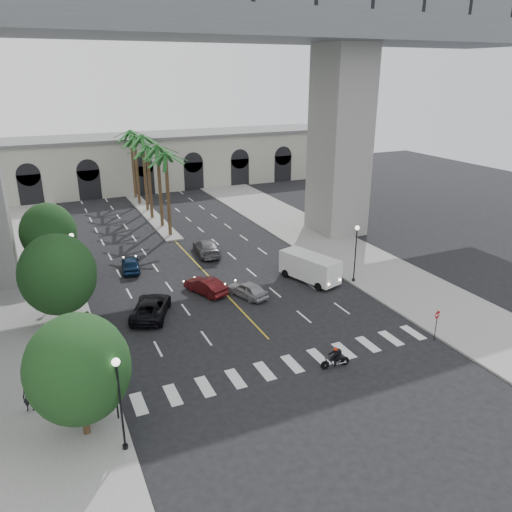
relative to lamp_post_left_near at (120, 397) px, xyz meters
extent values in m
plane|color=black|center=(11.40, 5.00, -3.22)|extent=(140.00, 140.00, 0.00)
cube|color=gray|center=(-3.60, 20.00, -3.15)|extent=(8.00, 100.00, 0.15)
cube|color=gray|center=(26.40, 20.00, -3.15)|extent=(8.00, 100.00, 0.15)
cube|color=gray|center=(11.40, 43.00, -3.12)|extent=(2.00, 24.00, 0.20)
cube|color=beige|center=(11.40, 60.00, 0.78)|extent=(70.00, 10.00, 8.00)
cube|color=slate|center=(11.40, 60.00, 5.03)|extent=(71.00, 10.50, 0.50)
cube|color=gray|center=(29.90, 27.00, 7.18)|extent=(5.00, 6.00, 20.80)
cube|color=slate|center=(16.40, 27.00, 18.78)|extent=(75.00, 13.00, 2.50)
cube|color=slate|center=(16.40, 33.00, 21.28)|extent=(75.00, 0.60, 3.00)
cylinder|color=#47331E|center=(11.40, 33.00, 1.53)|extent=(0.40, 0.40, 9.50)
cylinder|color=#47331E|center=(11.50, 37.00, 1.68)|extent=(0.40, 0.40, 9.80)
cylinder|color=#47331E|center=(11.20, 41.00, 1.43)|extent=(0.40, 0.40, 9.30)
cylinder|color=#47331E|center=(11.55, 45.00, 1.83)|extent=(0.40, 0.40, 10.10)
cylinder|color=#47331E|center=(11.30, 49.00, 1.58)|extent=(0.40, 0.40, 9.60)
cylinder|color=#47331E|center=(11.60, 53.00, 1.73)|extent=(0.40, 0.40, 9.90)
cylinder|color=#382616|center=(-1.60, 2.00, -2.05)|extent=(0.36, 0.36, 2.34)
ellipsoid|color=black|center=(-1.60, 2.00, 0.81)|extent=(5.20, 5.20, 5.72)
cylinder|color=#382616|center=(-1.60, 15.00, -2.00)|extent=(0.36, 0.36, 2.45)
ellipsoid|color=black|center=(-1.60, 15.00, 0.99)|extent=(5.44, 5.44, 5.98)
cylinder|color=#382616|center=(-1.60, 27.00, -2.09)|extent=(0.36, 0.36, 2.27)
ellipsoid|color=black|center=(-1.60, 27.00, 0.68)|extent=(5.04, 5.04, 5.54)
cylinder|color=black|center=(0.00, 0.00, -3.04)|extent=(0.28, 0.28, 0.36)
cylinder|color=black|center=(0.00, 0.00, -0.62)|extent=(0.11, 0.11, 5.00)
sphere|color=white|center=(0.00, 0.00, 1.93)|extent=(0.40, 0.40, 0.40)
cylinder|color=black|center=(0.00, 21.00, -3.04)|extent=(0.28, 0.28, 0.36)
cylinder|color=black|center=(0.00, 21.00, -0.62)|extent=(0.11, 0.11, 5.00)
sphere|color=white|center=(0.00, 21.00, 1.93)|extent=(0.40, 0.40, 0.40)
cylinder|color=black|center=(22.80, 13.00, -3.04)|extent=(0.28, 0.28, 0.36)
cylinder|color=black|center=(22.80, 13.00, -0.62)|extent=(0.11, 0.11, 5.00)
sphere|color=white|center=(22.80, 13.00, 1.93)|extent=(0.40, 0.40, 0.40)
cylinder|color=black|center=(0.10, 2.50, -1.47)|extent=(0.10, 0.10, 3.50)
cube|color=black|center=(0.10, 2.50, 0.03)|extent=(0.25, 0.18, 0.80)
cylinder|color=black|center=(0.10, 6.50, -1.47)|extent=(0.10, 0.10, 3.50)
cube|color=black|center=(0.10, 6.50, 0.03)|extent=(0.25, 0.18, 0.80)
cylinder|color=black|center=(13.00, 2.11, -2.92)|extent=(0.60, 0.15, 0.59)
cylinder|color=black|center=(14.42, 1.98, -2.92)|extent=(0.60, 0.15, 0.59)
cube|color=silver|center=(13.76, 2.04, -2.85)|extent=(0.42, 0.31, 0.26)
cube|color=black|center=(13.61, 2.05, -2.57)|extent=(0.56, 0.26, 0.20)
cube|color=black|center=(14.06, 2.01, -2.61)|extent=(0.46, 0.28, 0.12)
cylinder|color=black|center=(13.22, 2.09, -2.35)|extent=(0.08, 0.54, 0.03)
cube|color=black|center=(13.83, 2.03, -2.23)|extent=(0.29, 0.40, 0.51)
cube|color=black|center=(13.99, 2.02, -2.18)|extent=(0.16, 0.31, 0.38)
sphere|color=#B9230C|center=(13.69, 2.05, -1.90)|extent=(0.26, 0.26, 0.26)
imported|color=#A09FA4|center=(12.90, 14.21, -2.55)|extent=(2.81, 4.24, 1.34)
imported|color=#511012|center=(9.90, 16.32, -2.52)|extent=(2.95, 4.50, 1.40)
imported|color=black|center=(4.67, 14.09, -2.48)|extent=(4.50, 5.91, 1.49)
imported|color=slate|center=(13.21, 25.49, -2.44)|extent=(2.80, 5.59, 1.56)
imported|color=#0E2443|center=(5.11, 24.18, -2.53)|extent=(2.23, 4.28, 1.39)
cube|color=silver|center=(19.37, 15.01, -1.84)|extent=(3.75, 6.11, 2.12)
cube|color=black|center=(20.19, 12.42, -1.57)|extent=(1.95, 0.84, 0.90)
cylinder|color=black|center=(19.02, 12.78, -2.85)|extent=(0.51, 0.80, 0.74)
cylinder|color=black|center=(20.94, 13.39, -2.85)|extent=(0.51, 0.80, 0.74)
cylinder|color=black|center=(17.80, 16.63, -2.85)|extent=(0.51, 0.80, 0.74)
cylinder|color=black|center=(19.73, 17.24, -2.85)|extent=(0.51, 0.80, 0.74)
imported|color=black|center=(-4.22, 5.24, -2.21)|extent=(0.71, 0.56, 1.72)
imported|color=black|center=(-0.10, 13.03, -2.24)|extent=(1.02, 0.99, 1.66)
cylinder|color=black|center=(21.92, 1.94, -2.07)|extent=(0.05, 0.05, 2.31)
cylinder|color=#A80C10|center=(21.92, 1.94, -1.16)|extent=(0.56, 0.18, 0.58)
cube|color=silver|center=(21.92, 1.94, -1.16)|extent=(0.43, 0.13, 0.10)
camera|label=1|loc=(-2.39, -20.98, 14.64)|focal=35.00mm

